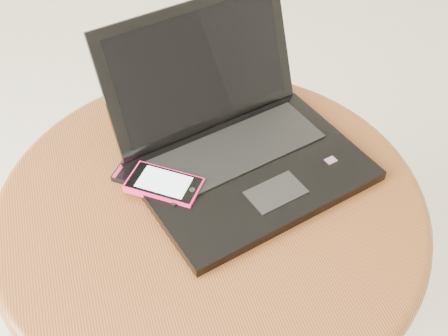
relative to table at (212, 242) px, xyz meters
name	(u,v)px	position (x,y,z in m)	size (l,w,h in m)	color
table	(212,242)	(0.00, 0.00, 0.00)	(0.69, 0.69, 0.55)	#5A2E1B
laptop	(237,141)	(0.07, 0.07, 0.16)	(0.42, 0.40, 0.22)	black
phone_black	(155,175)	(-0.07, 0.07, 0.12)	(0.14, 0.13, 0.01)	black
phone_pink	(164,185)	(-0.07, 0.03, 0.13)	(0.13, 0.12, 0.01)	#F21E69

